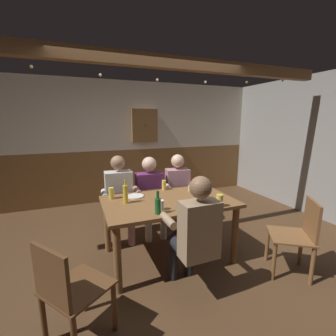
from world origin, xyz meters
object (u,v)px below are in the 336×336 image
object	(u,v)px
bottle_1	(158,205)
pint_glass_1	(111,193)
bottle_0	(126,194)
pint_glass_4	(161,205)
table_candle	(189,188)
pint_glass_0	(220,201)
wall_dart_cabinet	(144,126)
pint_glass_2	(199,187)
person_0	(120,194)
person_2	(179,188)
chair_empty_near_right	(298,234)
pint_glass_3	(164,185)
plate_0	(135,196)
chair_empty_near_left	(68,291)
person_1	(151,192)
dining_table	(168,208)
person_3	(195,232)

from	to	relation	value
bottle_1	pint_glass_1	distance (m)	0.77
bottle_0	pint_glass_4	xyz separation A→B (m)	(0.32, -0.35, -0.06)
table_candle	pint_glass_4	world-z (taller)	pint_glass_4
pint_glass_0	wall_dart_cabinet	world-z (taller)	wall_dart_cabinet
pint_glass_0	pint_glass_2	distance (m)	0.53
person_0	person_2	world-z (taller)	person_0
person_0	chair_empty_near_right	size ratio (longest dim) A/B	1.41
bottle_1	pint_glass_0	bearing A→B (deg)	-4.75
pint_glass_1	wall_dart_cabinet	distance (m)	2.47
pint_glass_2	pint_glass_3	distance (m)	0.49
pint_glass_0	pint_glass_4	size ratio (longest dim) A/B	1.30
chair_empty_near_right	bottle_1	bearing A→B (deg)	106.91
table_candle	plate_0	world-z (taller)	table_candle
person_0	chair_empty_near_left	bearing A→B (deg)	68.99
person_1	bottle_0	world-z (taller)	person_1
wall_dart_cabinet	table_candle	bearing A→B (deg)	-89.42
dining_table	person_1	bearing A→B (deg)	90.19
bottle_1	plate_0	bearing A→B (deg)	98.17
bottle_0	bottle_1	bearing A→B (deg)	-60.43
person_3	bottle_1	xyz separation A→B (m)	(-0.26, 0.34, 0.19)
person_1	table_candle	xyz separation A→B (m)	(0.41, -0.49, 0.15)
person_0	chair_empty_near_left	size ratio (longest dim) A/B	1.41
person_3	bottle_1	size ratio (longest dim) A/B	5.03
person_3	pint_glass_4	size ratio (longest dim) A/B	11.40
plate_0	person_3	bearing A→B (deg)	-69.97
pint_glass_3	bottle_1	bearing A→B (deg)	-114.64
bottle_1	pint_glass_3	distance (m)	0.86
person_2	bottle_1	xyz separation A→B (m)	(-0.73, -1.10, 0.20)
bottle_1	chair_empty_near_left	bearing A→B (deg)	-151.43
bottle_0	wall_dart_cabinet	xyz separation A→B (m)	(0.90, 2.32, 0.74)
table_candle	bottle_1	bearing A→B (deg)	-137.83
chair_empty_near_left	wall_dart_cabinet	xyz separation A→B (m)	(1.53, 3.24, 1.15)
chair_empty_near_left	table_candle	world-z (taller)	chair_empty_near_left
dining_table	bottle_0	distance (m)	0.56
chair_empty_near_left	bottle_0	bearing A→B (deg)	108.79
chair_empty_near_left	pint_glass_3	distance (m)	1.80
person_1	pint_glass_1	xyz separation A→B (m)	(-0.64, -0.44, 0.18)
bottle_0	pint_glass_0	world-z (taller)	bottle_0
bottle_0	chair_empty_near_left	bearing A→B (deg)	-124.42
chair_empty_near_right	table_candle	size ratio (longest dim) A/B	11.00
pint_glass_1	pint_glass_4	distance (m)	0.73
chair_empty_near_left	bottle_1	size ratio (longest dim) A/B	3.54
chair_empty_near_right	chair_empty_near_left	bearing A→B (deg)	124.31
pint_glass_1	pint_glass_3	size ratio (longest dim) A/B	1.02
person_0	pint_glass_0	distance (m)	1.50
chair_empty_near_left	plate_0	xyz separation A→B (m)	(0.79, 1.11, 0.31)
wall_dart_cabinet	pint_glass_2	bearing A→B (deg)	-87.77
bottle_0	wall_dart_cabinet	size ratio (longest dim) A/B	0.40
person_2	pint_glass_0	bearing A→B (deg)	97.19
person_2	wall_dart_cabinet	size ratio (longest dim) A/B	1.72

